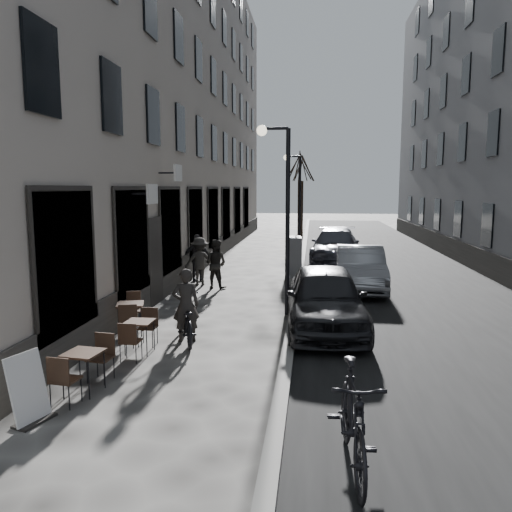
% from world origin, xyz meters
% --- Properties ---
extents(ground, '(120.00, 120.00, 0.00)m').
position_xyz_m(ground, '(0.00, 0.00, 0.00)').
color(ground, '#33312E').
rests_on(ground, ground).
extents(road, '(7.30, 60.00, 0.00)m').
position_xyz_m(road, '(3.85, 16.00, 0.00)').
color(road, black).
rests_on(road, ground).
extents(kerb, '(0.25, 60.00, 0.12)m').
position_xyz_m(kerb, '(0.20, 16.00, 0.06)').
color(kerb, slate).
rests_on(kerb, ground).
extents(building_left, '(4.00, 35.00, 16.00)m').
position_xyz_m(building_left, '(-6.00, 16.50, 8.00)').
color(building_left, gray).
rests_on(building_left, ground).
extents(streetlamp_near, '(0.90, 0.28, 5.09)m').
position_xyz_m(streetlamp_near, '(-0.17, 6.00, 3.16)').
color(streetlamp_near, black).
rests_on(streetlamp_near, ground).
extents(streetlamp_far, '(0.90, 0.28, 5.09)m').
position_xyz_m(streetlamp_far, '(-0.17, 18.00, 3.16)').
color(streetlamp_far, black).
rests_on(streetlamp_far, ground).
extents(tree_near, '(2.40, 2.40, 5.70)m').
position_xyz_m(tree_near, '(-0.10, 21.00, 4.66)').
color(tree_near, black).
rests_on(tree_near, ground).
extents(tree_far, '(2.40, 2.40, 5.70)m').
position_xyz_m(tree_far, '(-0.10, 27.00, 4.66)').
color(tree_far, black).
rests_on(tree_far, ground).
extents(bistro_set_a, '(0.65, 1.46, 0.84)m').
position_xyz_m(bistro_set_a, '(-3.15, 0.34, 0.43)').
color(bistro_set_a, black).
rests_on(bistro_set_a, ground).
extents(bistro_set_b, '(0.57, 1.38, 0.81)m').
position_xyz_m(bistro_set_b, '(-2.91, 2.43, 0.42)').
color(bistro_set_b, black).
rests_on(bistro_set_b, ground).
extents(bistro_set_c, '(0.82, 1.56, 0.89)m').
position_xyz_m(bistro_set_c, '(-3.59, 3.72, 0.46)').
color(bistro_set_c, black).
rests_on(bistro_set_c, ground).
extents(sign_board, '(0.52, 0.67, 1.05)m').
position_xyz_m(sign_board, '(-3.46, -0.78, 0.42)').
color(sign_board, black).
rests_on(sign_board, ground).
extents(utility_cabinet, '(0.66, 1.08, 1.55)m').
position_xyz_m(utility_cabinet, '(-0.05, 12.07, 0.77)').
color(utility_cabinet, '#5A5A5C').
rests_on(utility_cabinet, ground).
extents(bicycle, '(1.29, 2.06, 1.02)m').
position_xyz_m(bicycle, '(-2.14, 3.33, 0.51)').
color(bicycle, black).
rests_on(bicycle, ground).
extents(cyclist_rider, '(0.71, 0.58, 1.67)m').
position_xyz_m(cyclist_rider, '(-2.14, 3.33, 0.84)').
color(cyclist_rider, black).
rests_on(cyclist_rider, ground).
extents(pedestrian_near, '(0.98, 0.87, 1.69)m').
position_xyz_m(pedestrian_near, '(-2.65, 9.37, 0.85)').
color(pedestrian_near, black).
rests_on(pedestrian_near, ground).
extents(pedestrian_mid, '(1.21, 0.86, 1.70)m').
position_xyz_m(pedestrian_mid, '(-3.31, 9.81, 0.85)').
color(pedestrian_mid, '#2D2A27').
rests_on(pedestrian_mid, ground).
extents(pedestrian_far, '(1.10, 0.73, 1.74)m').
position_xyz_m(pedestrian_far, '(-3.60, 10.60, 0.87)').
color(pedestrian_far, black).
rests_on(pedestrian_far, ground).
extents(car_near, '(2.08, 4.69, 1.57)m').
position_xyz_m(car_near, '(1.00, 4.65, 0.78)').
color(car_near, black).
rests_on(car_near, ground).
extents(car_mid, '(1.67, 4.49, 1.47)m').
position_xyz_m(car_mid, '(2.30, 9.68, 0.73)').
color(car_mid, gray).
rests_on(car_mid, ground).
extents(car_far, '(2.54, 5.43, 1.53)m').
position_xyz_m(car_far, '(1.74, 15.92, 0.77)').
color(car_far, '#383942').
rests_on(car_far, ground).
extents(moped, '(0.72, 2.19, 1.30)m').
position_xyz_m(moped, '(1.20, -1.50, 0.65)').
color(moped, black).
rests_on(moped, ground).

